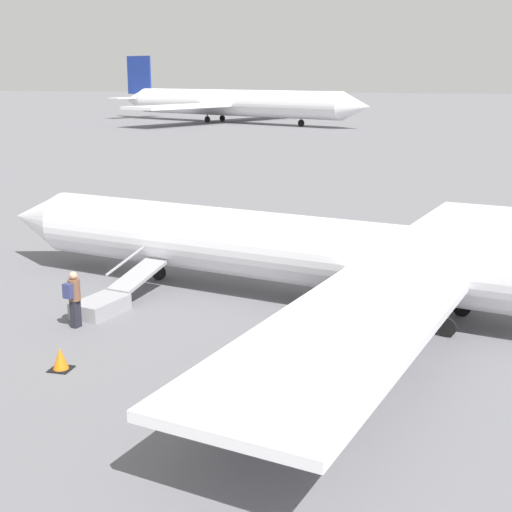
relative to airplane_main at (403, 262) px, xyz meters
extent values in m
plane|color=slate|center=(0.87, -0.20, -1.80)|extent=(600.00, 600.00, 0.00)
cylinder|color=silver|center=(0.87, -0.20, -0.02)|extent=(25.44, 8.04, 2.30)
cone|color=silver|center=(14.56, -3.39, -0.02)|extent=(2.98, 2.77, 2.26)
cube|color=silver|center=(1.10, 6.44, -0.19)|extent=(6.02, 11.30, 0.23)
cube|color=silver|center=(-1.86, -6.26, -0.19)|extent=(6.02, 11.30, 0.23)
cylinder|color=black|center=(8.96, -2.09, -1.52)|extent=(0.59, 0.27, 0.57)
cylinder|color=#2D2D33|center=(8.96, -2.09, -1.14)|extent=(0.10, 0.10, 0.18)
cylinder|color=black|center=(-1.39, 1.39, -1.52)|extent=(0.59, 0.27, 0.57)
cylinder|color=#2D2D33|center=(-1.39, 1.39, -1.14)|extent=(0.10, 0.10, 0.18)
cylinder|color=black|center=(-1.86, -0.63, -1.52)|extent=(0.59, 0.27, 0.57)
cylinder|color=#2D2D33|center=(-1.86, -0.63, -1.14)|extent=(0.10, 0.10, 0.18)
cylinder|color=white|center=(31.48, -89.74, 1.37)|extent=(38.65, 20.27, 4.08)
cone|color=white|center=(10.94, -80.55, 1.37)|extent=(5.74, 5.49, 4.00)
cone|color=white|center=(52.39, -99.09, 1.37)|extent=(6.48, 5.82, 4.00)
cube|color=navy|center=(51.42, -98.66, 5.65)|extent=(5.35, 2.63, 6.54)
cube|color=white|center=(51.95, -98.89, 1.77)|extent=(6.91, 11.44, 0.20)
cube|color=white|center=(29.02, -100.20, 1.06)|extent=(12.91, 18.20, 0.41)
cube|color=white|center=(37.63, -80.93, 1.06)|extent=(12.91, 18.20, 0.41)
cylinder|color=black|center=(19.46, -84.36, -1.29)|extent=(1.03, 0.64, 1.01)
cylinder|color=#2D2D33|center=(19.46, -84.36, -0.63)|extent=(0.18, 0.18, 0.32)
cylinder|color=black|center=(34.43, -93.07, -1.29)|extent=(1.03, 0.64, 1.01)
cylinder|color=#2D2D33|center=(34.43, -93.07, -0.63)|extent=(0.18, 0.18, 0.32)
cylinder|color=black|center=(35.93, -89.71, -1.29)|extent=(1.03, 0.64, 1.01)
cylinder|color=#2D2D33|center=(35.93, -89.71, -0.63)|extent=(0.18, 0.18, 0.32)
cube|color=#99999E|center=(9.27, 2.05, -1.55)|extent=(1.48, 2.00, 0.50)
cube|color=#99999E|center=(8.82, 0.11, -1.03)|extent=(1.38, 2.37, 0.65)
cube|color=#99999E|center=(9.25, 0.00, -0.53)|extent=(0.56, 2.17, 0.59)
cube|color=#23232D|center=(9.43, 3.34, -1.38)|extent=(0.26, 0.32, 0.85)
cylinder|color=brown|center=(9.43, 3.34, -0.63)|extent=(0.36, 0.36, 0.65)
sphere|color=tan|center=(9.43, 3.34, -0.18)|extent=(0.24, 0.24, 0.24)
cube|color=navy|center=(9.49, 3.61, -0.59)|extent=(0.31, 0.24, 0.44)
cube|color=black|center=(8.25, 6.36, -1.79)|extent=(0.55, 0.55, 0.03)
cone|color=orange|center=(8.25, 6.36, -1.50)|extent=(0.42, 0.42, 0.60)
camera|label=1|loc=(-0.90, 21.66, 5.57)|focal=50.00mm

